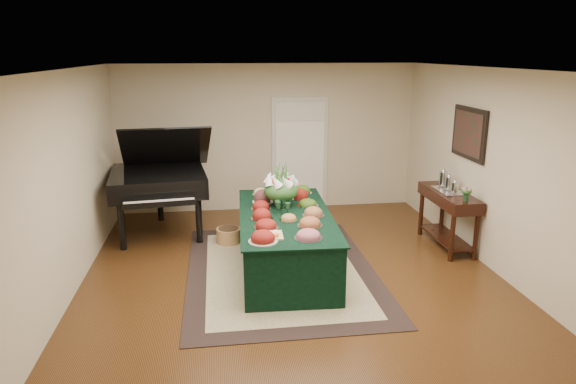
{
  "coord_description": "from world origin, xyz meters",
  "views": [
    {
      "loc": [
        -0.94,
        -6.38,
        2.91
      ],
      "look_at": [
        0.0,
        0.3,
        1.05
      ],
      "focal_mm": 32.0,
      "sensor_mm": 36.0,
      "label": 1
    }
  ],
  "objects": [
    {
      "name": "wicker_basket",
      "position": [
        -0.81,
        1.22,
        0.12
      ],
      "size": [
        0.38,
        0.38,
        0.24
      ],
      "primitive_type": "cylinder",
      "color": "#AB7744",
      "rests_on": "ground"
    },
    {
      "name": "cutting_board",
      "position": [
        -0.36,
        -0.65,
        0.82
      ],
      "size": [
        0.33,
        0.33,
        0.1
      ],
      "color": "tan",
      "rests_on": "buffet_table"
    },
    {
      "name": "kitchen_doorway",
      "position": [
        0.6,
        2.97,
        1.02
      ],
      "size": [
        1.05,
        0.07,
        2.1
      ],
      "color": "beige",
      "rests_on": "ground"
    },
    {
      "name": "pink_bouquet",
      "position": [
        2.5,
        0.11,
        1.01
      ],
      "size": [
        0.16,
        0.16,
        0.21
      ],
      "color": "#15341D",
      "rests_on": "mahogany_sideboard"
    },
    {
      "name": "grand_piano",
      "position": [
        -1.88,
        1.84,
        0.91
      ],
      "size": [
        1.71,
        1.91,
        1.8
      ],
      "color": "black",
      "rests_on": "ground"
    },
    {
      "name": "mahogany_sideboard",
      "position": [
        2.49,
        0.62,
        0.68
      ],
      "size": [
        0.45,
        1.34,
        0.87
      ],
      "color": "black",
      "rests_on": "ground"
    },
    {
      "name": "floral_centerpiece",
      "position": [
        -0.07,
        0.53,
        1.08
      ],
      "size": [
        0.51,
        0.51,
        0.51
      ],
      "color": "#15341D",
      "rests_on": "buffet_table"
    },
    {
      "name": "ground",
      "position": [
        0.0,
        0.0,
        0.0
      ],
      "size": [
        6.0,
        6.0,
        0.0
      ],
      "primitive_type": "plane",
      "color": "black",
      "rests_on": "ground"
    },
    {
      "name": "wall_painting",
      "position": [
        2.72,
        0.62,
        1.75
      ],
      "size": [
        0.05,
        0.95,
        0.75
      ],
      "color": "black",
      "rests_on": "ground"
    },
    {
      "name": "tea_service",
      "position": [
        2.5,
        0.68,
        0.99
      ],
      "size": [
        0.34,
        0.58,
        0.3
      ],
      "color": "silver",
      "rests_on": "mahogany_sideboard"
    },
    {
      "name": "buffet_table",
      "position": [
        -0.06,
        0.16,
        0.39
      ],
      "size": [
        1.34,
        2.66,
        0.78
      ],
      "color": "black",
      "rests_on": "ground"
    },
    {
      "name": "area_rug",
      "position": [
        -0.13,
        0.06,
        0.01
      ],
      "size": [
        2.53,
        3.54,
        0.01
      ],
      "color": "black",
      "rests_on": "ground"
    },
    {
      "name": "green_goblets",
      "position": [
        -0.1,
        0.21,
        0.87
      ],
      "size": [
        0.2,
        0.34,
        0.18
      ],
      "color": "#15341D",
      "rests_on": "buffet_table"
    },
    {
      "name": "food_platters",
      "position": [
        -0.07,
        0.19,
        0.83
      ],
      "size": [
        1.12,
        2.31,
        0.15
      ],
      "color": "silver",
      "rests_on": "buffet_table"
    }
  ]
}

